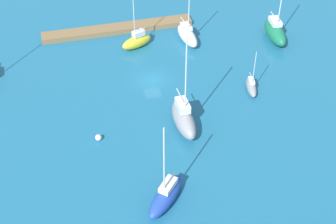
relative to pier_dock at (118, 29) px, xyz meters
name	(u,v)px	position (x,y,z in m)	size (l,w,h in m)	color
water	(152,80)	(-2.56, 15.60, -0.44)	(160.00, 160.00, 0.00)	#1E668C
pier_dock	(118,29)	(0.00, 0.00, 0.00)	(26.29, 2.75, 0.89)	olive
sailboat_gray_lone_north	(251,87)	(-16.15, 21.90, 0.34)	(2.19, 4.73, 6.98)	gray
sailboat_white_west_end	(187,35)	(-10.78, 6.38, 0.83)	(2.94, 7.05, 10.97)	white
sailboat_yellow_off_beacon	(137,41)	(-2.16, 6.02, 0.76)	(5.74, 3.76, 10.33)	yellow
sailboat_blue_center_basin	(166,195)	(1.23, 39.12, 0.71)	(6.30, 6.66, 11.84)	#2347B2
sailboat_green_east_end	(275,32)	(-25.40, 9.39, 1.06)	(3.28, 8.16, 12.70)	#19724C
sailboat_gray_lone_south	(184,118)	(-4.20, 27.31, 1.24)	(2.62, 7.59, 14.82)	gray
mooring_buoy_white	(98,137)	(7.29, 26.82, -0.01)	(0.86, 0.86, 0.86)	white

